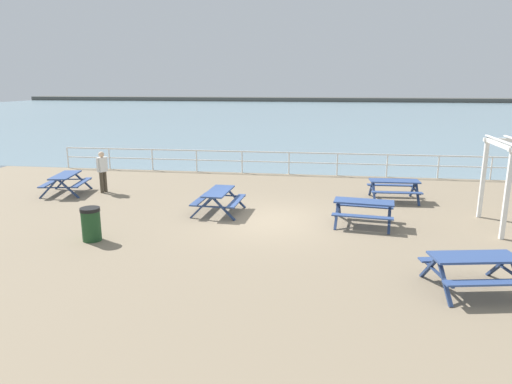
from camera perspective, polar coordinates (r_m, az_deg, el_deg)
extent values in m
cube|color=gray|center=(14.80, 1.74, -3.92)|extent=(30.00, 24.00, 0.20)
cube|color=gray|center=(66.93, 7.16, 9.69)|extent=(142.00, 90.00, 0.01)
cube|color=#4C4C47|center=(109.87, 7.77, 11.13)|extent=(142.00, 6.00, 1.80)
cube|color=white|center=(22.08, 4.15, 4.93)|extent=(23.00, 0.06, 0.06)
cube|color=white|center=(22.15, 4.13, 3.72)|extent=(23.00, 0.05, 0.05)
cylinder|color=white|center=(25.71, -22.42, 3.97)|extent=(0.07, 0.07, 1.05)
cylinder|color=white|center=(24.62, -17.80, 3.96)|extent=(0.07, 0.07, 1.05)
cylinder|color=white|center=(23.69, -12.79, 3.93)|extent=(0.07, 0.07, 1.05)
cylinder|color=white|center=(22.97, -7.42, 3.85)|extent=(0.07, 0.07, 1.05)
cylinder|color=white|center=(22.45, -1.75, 3.74)|extent=(0.07, 0.07, 1.05)
cylinder|color=white|center=(22.16, 4.13, 3.58)|extent=(0.07, 0.07, 1.05)
cylinder|color=white|center=(22.11, 10.09, 3.39)|extent=(0.07, 0.07, 1.05)
cylinder|color=white|center=(22.30, 16.01, 3.15)|extent=(0.07, 0.07, 1.05)
cylinder|color=white|center=(22.72, 21.77, 2.90)|extent=(0.07, 0.07, 1.05)
cylinder|color=white|center=(23.36, 27.27, 2.62)|extent=(0.07, 0.07, 1.05)
cube|color=#334C84|center=(17.83, 16.87, 1.33)|extent=(1.83, 0.78, 0.05)
cube|color=#334C84|center=(18.49, 16.46, 0.83)|extent=(1.81, 0.34, 0.04)
cube|color=#334C84|center=(17.30, 17.18, -0.07)|extent=(1.81, 0.34, 0.04)
cube|color=navy|center=(18.43, 18.97, 0.37)|extent=(0.11, 0.80, 0.79)
cube|color=navy|center=(17.72, 19.49, -0.18)|extent=(0.11, 0.80, 0.79)
cube|color=navy|center=(18.06, 19.23, 0.24)|extent=(0.12, 1.50, 0.04)
cube|color=navy|center=(18.14, 14.16, 0.49)|extent=(0.11, 0.80, 0.79)
cube|color=navy|center=(17.42, 14.49, -0.06)|extent=(0.11, 0.80, 0.79)
cube|color=navy|center=(17.77, 14.33, 0.36)|extent=(0.12, 1.50, 0.04)
cube|color=#334C84|center=(15.48, -4.70, 0.08)|extent=(0.78, 1.83, 0.05)
cube|color=#334C84|center=(15.72, -6.85, -0.88)|extent=(0.34, 1.81, 0.04)
cube|color=#334C84|center=(15.40, -2.45, -1.11)|extent=(0.34, 1.81, 0.04)
cube|color=navy|center=(16.39, -5.20, -0.51)|extent=(0.80, 0.11, 0.79)
cube|color=navy|center=(16.20, -2.66, -0.64)|extent=(0.80, 0.11, 0.79)
cube|color=navy|center=(16.28, -3.94, -0.42)|extent=(1.50, 0.13, 0.04)
cube|color=navy|center=(14.95, -6.86, -1.93)|extent=(0.80, 0.11, 0.79)
cube|color=navy|center=(14.74, -4.08, -2.09)|extent=(0.80, 0.11, 0.79)
cube|color=navy|center=(14.83, -5.48, -1.84)|extent=(1.50, 0.13, 0.04)
cube|color=#334C84|center=(14.48, 13.31, -1.18)|extent=(1.87, 0.93, 0.05)
cube|color=#334C84|center=(15.16, 13.37, -1.70)|extent=(1.82, 0.49, 0.04)
cube|color=#334C84|center=(13.96, 13.11, -2.99)|extent=(1.82, 0.49, 0.04)
cube|color=navy|center=(14.93, 16.29, -2.41)|extent=(0.18, 0.80, 0.79)
cube|color=navy|center=(14.21, 16.29, -3.21)|extent=(0.18, 0.80, 0.79)
cube|color=navy|center=(14.56, 16.31, -2.63)|extent=(0.25, 1.50, 0.04)
cube|color=navy|center=(14.99, 10.33, -2.02)|extent=(0.18, 0.80, 0.79)
cube|color=navy|center=(14.27, 10.02, -2.80)|extent=(0.18, 0.80, 0.79)
cube|color=navy|center=(14.62, 10.19, -2.23)|extent=(0.25, 1.50, 0.04)
cube|color=#334C84|center=(19.66, -22.69, 1.96)|extent=(1.01, 1.90, 0.05)
cube|color=#334C84|center=(19.94, -24.28, 1.08)|extent=(0.58, 1.82, 0.04)
cube|color=#334C84|center=(19.50, -20.91, 1.13)|extent=(0.58, 1.82, 0.04)
cube|color=navy|center=(20.57, -22.82, 1.35)|extent=(0.79, 0.22, 0.79)
cube|color=navy|center=(20.32, -20.85, 1.38)|extent=(0.79, 0.22, 0.79)
cube|color=navy|center=(20.43, -21.85, 1.49)|extent=(1.49, 0.33, 0.04)
cube|color=navy|center=(19.16, -24.44, 0.36)|extent=(0.79, 0.22, 0.79)
cube|color=navy|center=(18.88, -22.34, 0.38)|extent=(0.79, 0.22, 0.79)
cube|color=navy|center=(19.01, -23.42, 0.51)|extent=(1.49, 0.33, 0.04)
cube|color=#334C84|center=(10.76, 25.59, -7.32)|extent=(1.90, 1.03, 0.05)
cube|color=#334C84|center=(11.37, 23.98, -7.67)|extent=(1.82, 0.60, 0.04)
cube|color=#334C84|center=(10.36, 27.03, -10.04)|extent=(1.82, 0.60, 0.04)
cube|color=navy|center=(11.56, 27.98, -8.15)|extent=(0.23, 0.79, 0.79)
cube|color=navy|center=(11.25, 28.96, -8.60)|extent=(0.35, 1.48, 0.04)
cube|color=navy|center=(10.87, 20.79, -8.77)|extent=(0.23, 0.79, 0.79)
cube|color=navy|center=(10.24, 22.45, -10.30)|extent=(0.23, 0.79, 0.79)
cube|color=navy|center=(10.53, 21.61, -9.29)|extent=(0.35, 1.48, 0.04)
cylinder|color=#4C4233|center=(19.46, -18.28, 1.24)|extent=(0.14, 0.14, 0.85)
cylinder|color=#4C4233|center=(19.35, -18.69, 1.14)|extent=(0.14, 0.14, 0.85)
cube|color=white|center=(19.27, -18.65, 3.26)|extent=(0.34, 0.40, 0.58)
cylinder|color=white|center=(19.40, -18.15, 3.45)|extent=(0.09, 0.09, 0.52)
cylinder|color=white|center=(19.13, -19.16, 3.24)|extent=(0.09, 0.09, 0.52)
sphere|color=beige|center=(19.21, -18.74, 4.45)|extent=(0.23, 0.23, 0.23)
cube|color=white|center=(16.54, 26.43, 1.34)|extent=(0.12, 0.12, 2.50)
cube|color=white|center=(14.49, 28.78, -0.47)|extent=(0.12, 0.12, 2.50)
cube|color=white|center=(15.30, 28.06, 5.28)|extent=(0.19, 2.44, 0.12)
cube|color=white|center=(15.29, 28.11, 5.73)|extent=(0.15, 2.56, 0.04)
cylinder|color=#1E4723|center=(13.61, -19.85, -4.00)|extent=(0.52, 0.52, 0.85)
cylinder|color=black|center=(13.48, -20.01, -2.07)|extent=(0.55, 0.55, 0.10)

